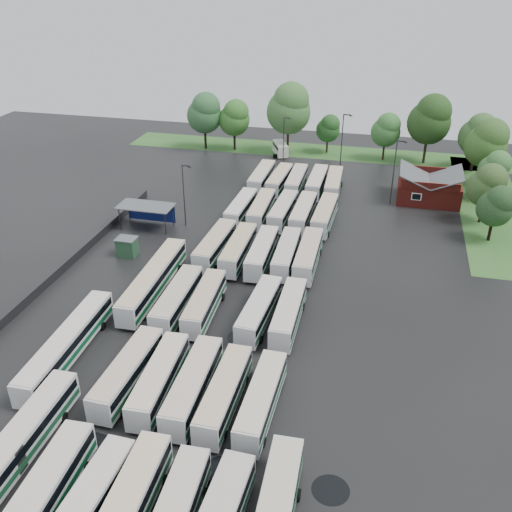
# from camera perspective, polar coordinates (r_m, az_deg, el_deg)

# --- Properties ---
(ground) EXTENTS (160.00, 160.00, 0.00)m
(ground) POSITION_cam_1_polar(r_m,az_deg,el_deg) (64.41, -4.30, -6.65)
(ground) COLOR black
(ground) RESTS_ON ground
(brick_building) EXTENTS (10.07, 8.60, 5.39)m
(brick_building) POSITION_cam_1_polar(r_m,az_deg,el_deg) (99.41, 16.88, 6.37)
(brick_building) COLOR maroon
(brick_building) RESTS_ON ground
(wash_shed) EXTENTS (8.20, 4.20, 3.58)m
(wash_shed) POSITION_cam_1_polar(r_m,az_deg,el_deg) (86.72, -10.85, 4.73)
(wash_shed) COLOR #2D2D30
(wash_shed) RESTS_ON ground
(utility_hut) EXTENTS (2.70, 2.20, 2.62)m
(utility_hut) POSITION_cam_1_polar(r_m,az_deg,el_deg) (79.35, -12.77, 0.91)
(utility_hut) COLOR #204429
(utility_hut) RESTS_ON ground
(grass_strip_north) EXTENTS (80.00, 10.00, 0.01)m
(grass_strip_north) POSITION_cam_1_polar(r_m,az_deg,el_deg) (121.58, 6.03, 10.38)
(grass_strip_north) COLOR #316225
(grass_strip_north) RESTS_ON ground
(grass_strip_east) EXTENTS (10.00, 50.00, 0.01)m
(grass_strip_east) POSITION_cam_1_polar(r_m,az_deg,el_deg) (101.28, 22.36, 4.69)
(grass_strip_east) COLOR #316225
(grass_strip_east) RESTS_ON ground
(west_fence) EXTENTS (0.10, 50.00, 1.20)m
(west_fence) POSITION_cam_1_polar(r_m,az_deg,el_deg) (78.92, -18.05, -0.58)
(west_fence) COLOR #2D2D30
(west_fence) RESTS_ON ground
(bus_r0c0) EXTENTS (2.95, 11.68, 3.22)m
(bus_r0c0) POSITION_cam_1_polar(r_m,az_deg,el_deg) (47.66, -20.31, -21.20)
(bus_r0c0) COLOR silver
(bus_r0c0) RESTS_ON ground
(bus_r0c1) EXTENTS (2.70, 11.10, 3.07)m
(bus_r0c1) POSITION_cam_1_polar(r_m,az_deg,el_deg) (46.04, -16.49, -22.81)
(bus_r0c1) COLOR silver
(bus_r0c1) RESTS_ON ground
(bus_r0c2) EXTENTS (2.83, 11.77, 3.26)m
(bus_r0c2) POSITION_cam_1_polar(r_m,az_deg,el_deg) (45.19, -12.66, -23.23)
(bus_r0c2) COLOR silver
(bus_r0c2) RESTS_ON ground
(bus_r1c0) EXTENTS (2.71, 11.49, 3.18)m
(bus_r1c0) POSITION_cam_1_polar(r_m,az_deg,el_deg) (55.96, -12.71, -11.28)
(bus_r1c0) COLOR silver
(bus_r1c0) RESTS_ON ground
(bus_r1c1) EXTENTS (2.95, 11.39, 3.14)m
(bus_r1c1) POSITION_cam_1_polar(r_m,az_deg,el_deg) (54.66, -9.65, -12.05)
(bus_r1c1) COLOR silver
(bus_r1c1) RESTS_ON ground
(bus_r1c2) EXTENTS (2.77, 11.70, 3.24)m
(bus_r1c2) POSITION_cam_1_polar(r_m,az_deg,el_deg) (53.51, -6.33, -12.72)
(bus_r1c2) COLOR silver
(bus_r1c2) RESTS_ON ground
(bus_r1c3) EXTENTS (2.42, 11.25, 3.13)m
(bus_r1c3) POSITION_cam_1_polar(r_m,az_deg,el_deg) (52.54, -3.20, -13.57)
(bus_r1c3) COLOR silver
(bus_r1c3) RESTS_ON ground
(bus_r1c4) EXTENTS (2.47, 11.10, 3.08)m
(bus_r1c4) POSITION_cam_1_polar(r_m,az_deg,el_deg) (51.89, 0.53, -14.20)
(bus_r1c4) COLOR silver
(bus_r1c4) RESTS_ON ground
(bus_r2c0) EXTENTS (2.66, 11.66, 3.23)m
(bus_r2c0) POSITION_cam_1_polar(r_m,az_deg,el_deg) (65.54, -7.88, -4.33)
(bus_r2c0) COLOR silver
(bus_r2c0) RESTS_ON ground
(bus_r2c1) EXTENTS (2.87, 11.23, 3.10)m
(bus_r2c1) POSITION_cam_1_polar(r_m,az_deg,el_deg) (64.76, -5.18, -4.67)
(bus_r2c1) COLOR silver
(bus_r2c1) RESTS_ON ground
(bus_r2c3) EXTENTS (2.91, 11.33, 3.13)m
(bus_r2c3) POSITION_cam_1_polar(r_m,az_deg,el_deg) (63.23, 0.32, -5.41)
(bus_r2c3) COLOR silver
(bus_r2c3) RESTS_ON ground
(bus_r2c4) EXTENTS (2.56, 11.24, 3.12)m
(bus_r2c4) POSITION_cam_1_polar(r_m,az_deg,el_deg) (62.84, 3.27, -5.70)
(bus_r2c4) COLOR silver
(bus_r2c4) RESTS_ON ground
(bus_r3c0) EXTENTS (2.82, 11.70, 3.24)m
(bus_r3c0) POSITION_cam_1_polar(r_m,az_deg,el_deg) (76.95, -4.11, 1.08)
(bus_r3c0) COLOR silver
(bus_r3c0) RESTS_ON ground
(bus_r3c1) EXTENTS (2.60, 11.57, 3.21)m
(bus_r3c1) POSITION_cam_1_polar(r_m,az_deg,el_deg) (75.74, -1.78, 0.67)
(bus_r3c1) COLOR silver
(bus_r3c1) RESTS_ON ground
(bus_r3c2) EXTENTS (2.74, 11.50, 3.19)m
(bus_r3c2) POSITION_cam_1_polar(r_m,az_deg,el_deg) (74.94, 0.59, 0.35)
(bus_r3c2) COLOR silver
(bus_r3c2) RESTS_ON ground
(bus_r3c3) EXTENTS (2.75, 11.23, 3.10)m
(bus_r3c3) POSITION_cam_1_polar(r_m,az_deg,el_deg) (74.87, 3.05, 0.24)
(bus_r3c3) COLOR silver
(bus_r3c3) RESTS_ON ground
(bus_r3c4) EXTENTS (2.69, 11.71, 3.25)m
(bus_r3c4) POSITION_cam_1_polar(r_m,az_deg,el_deg) (74.48, 5.23, 0.07)
(bus_r3c4) COLOR silver
(bus_r3c4) RESTS_ON ground
(bus_r4c0) EXTENTS (2.56, 11.12, 3.08)m
(bus_r4c0) POSITION_cam_1_polar(r_m,az_deg,el_deg) (88.48, -1.51, 4.81)
(bus_r4c0) COLOR silver
(bus_r4c0) RESTS_ON ground
(bus_r4c1) EXTENTS (2.65, 11.24, 3.11)m
(bus_r4c1) POSITION_cam_1_polar(r_m,az_deg,el_deg) (88.05, 0.53, 4.71)
(bus_r4c1) COLOR silver
(bus_r4c1) RESTS_ON ground
(bus_r4c2) EXTENTS (2.73, 11.32, 3.13)m
(bus_r4c2) POSITION_cam_1_polar(r_m,az_deg,el_deg) (87.55, 2.70, 4.55)
(bus_r4c2) COLOR silver
(bus_r4c2) RESTS_ON ground
(bus_r4c3) EXTENTS (2.55, 11.54, 3.21)m
(bus_r4c3) POSITION_cam_1_polar(r_m,az_deg,el_deg) (86.82, 4.72, 4.30)
(bus_r4c3) COLOR silver
(bus_r4c3) RESTS_ON ground
(bus_r4c4) EXTENTS (2.75, 11.67, 3.23)m
(bus_r4c4) POSITION_cam_1_polar(r_m,az_deg,el_deg) (86.46, 6.88, 4.09)
(bus_r4c4) COLOR silver
(bus_r4c4) RESTS_ON ground
(bus_r5c0) EXTENTS (2.51, 11.66, 3.24)m
(bus_r5c0) POSITION_cam_1_polar(r_m,az_deg,el_deg) (100.84, 0.57, 7.86)
(bus_r5c0) COLOR silver
(bus_r5c0) RESTS_ON ground
(bus_r5c1) EXTENTS (2.79, 11.18, 3.09)m
(bus_r5c1) POSITION_cam_1_polar(r_m,az_deg,el_deg) (100.05, 2.35, 7.61)
(bus_r5c1) COLOR silver
(bus_r5c1) RESTS_ON ground
(bus_r5c2) EXTENTS (2.52, 11.20, 3.11)m
(bus_r5c2) POSITION_cam_1_polar(r_m,az_deg,el_deg) (99.67, 4.05, 7.49)
(bus_r5c2) COLOR silver
(bus_r5c2) RESTS_ON ground
(bus_r5c3) EXTENTS (2.46, 11.41, 3.17)m
(bus_r5c3) POSITION_cam_1_polar(r_m,az_deg,el_deg) (99.32, 6.10, 7.35)
(bus_r5c3) COLOR silver
(bus_r5c3) RESTS_ON ground
(bus_r5c4) EXTENTS (2.84, 11.38, 3.14)m
(bus_r5c4) POSITION_cam_1_polar(r_m,az_deg,el_deg) (99.02, 7.76, 7.17)
(bus_r5c4) COLOR silver
(bus_r5c4) RESTS_ON ground
(artic_bus_west_a) EXTENTS (2.59, 16.59, 3.07)m
(artic_bus_west_a) POSITION_cam_1_polar(r_m,az_deg,el_deg) (51.54, -23.00, -17.38)
(artic_bus_west_a) COLOR silver
(artic_bus_west_a) RESTS_ON ground
(artic_bus_west_b) EXTENTS (2.86, 17.32, 3.20)m
(artic_bus_west_b) POSITION_cam_1_polar(r_m,az_deg,el_deg) (69.87, -10.23, -2.32)
(artic_bus_west_b) COLOR silver
(artic_bus_west_b) RESTS_ON ground
(artic_bus_west_c) EXTENTS (2.86, 16.65, 3.08)m
(artic_bus_west_c) POSITION_cam_1_polar(r_m,az_deg,el_deg) (61.21, -18.36, -8.35)
(artic_bus_west_c) COLOR silver
(artic_bus_west_c) RESTS_ON ground
(minibus) EXTENTS (4.26, 6.09, 2.50)m
(minibus) POSITION_cam_1_polar(r_m,az_deg,el_deg) (118.34, 2.46, 10.72)
(minibus) COLOR white
(minibus) RESTS_ON ground
(tree_north_0) EXTENTS (7.19, 7.19, 11.91)m
(tree_north_0) POSITION_cam_1_polar(r_m,az_deg,el_deg) (120.91, -5.13, 14.10)
(tree_north_0) COLOR black
(tree_north_0) RESTS_ON ground
(tree_north_1) EXTENTS (6.41, 6.41, 10.61)m
(tree_north_1) POSITION_cam_1_polar(r_m,az_deg,el_deg) (120.13, -2.13, 13.68)
(tree_north_1) COLOR black
(tree_north_1) RESTS_ON ground
(tree_north_2) EXTENTS (8.81, 8.81, 14.58)m
(tree_north_2) POSITION_cam_1_polar(r_m,az_deg,el_deg) (117.03, 3.36, 14.56)
(tree_north_2) COLOR black
(tree_north_2) RESTS_ON ground
(tree_north_3) EXTENTS (4.84, 4.84, 8.01)m
(tree_north_3) POSITION_cam_1_polar(r_m,az_deg,el_deg) (119.42, 7.28, 12.56)
(tree_north_3) COLOR black
(tree_north_3) RESTS_ON ground
(tree_north_4) EXTENTS (5.73, 5.73, 9.50)m
(tree_north_4) POSITION_cam_1_polar(r_m,az_deg,el_deg) (116.70, 12.93, 12.21)
(tree_north_4) COLOR black
(tree_north_4) RESTS_ON ground
(tree_north_5) EXTENTS (8.20, 8.20, 13.57)m
(tree_north_5) POSITION_cam_1_polar(r_m,az_deg,el_deg) (116.08, 17.06, 12.97)
(tree_north_5) COLOR black
(tree_north_5) RESTS_ON ground
(tree_north_6) EXTENTS (5.37, 5.37, 8.90)m
(tree_north_6) POSITION_cam_1_polar(r_m,az_deg,el_deg) (117.31, 21.36, 10.90)
(tree_north_6) COLOR black
(tree_north_6) RESTS_ON ground
(tree_east_0) EXTENTS (5.15, 5.11, 8.47)m
(tree_east_0) POSITION_cam_1_polar(r_m,az_deg,el_deg) (86.50, 22.96, 4.65)
(tree_east_0) COLOR black
(tree_east_0) RESTS_ON ground
(tree_east_1) EXTENTS (5.74, 5.74, 9.51)m
(tree_east_1) POSITION_cam_1_polar(r_m,az_deg,el_deg) (92.00, 22.17, 6.59)
(tree_east_1) COLOR black
(tree_east_1) RESTS_ON ground
(tree_east_2) EXTENTS (5.14, 5.14, 8.51)m
(tree_east_2) POSITION_cam_1_polar(r_m,az_deg,el_deg) (102.13, 22.81, 8.10)
(tree_east_2) COLOR black
(tree_east_2) RESTS_ON ground
(tree_east_3) EXTENTS (7.33, 7.33, 12.14)m
(tree_east_3) POSITION_cam_1_polar(r_m,az_deg,el_deg) (107.45, 22.14, 10.47)
(tree_east_3) COLOR black
(tree_east_3) RESTS_ON ground
(tree_east_4) EXTENTS (6.75, 6.75, 11.17)m
(tree_east_4) POSITION_cam_1_polar(r_m,az_deg,el_deg) (114.53, 21.37, 11.28)
(tree_east_4) COLOR black
(tree_east_4) RESTS_ON ground
(lamp_post_ne) EXTENTS (1.65, 0.32, 10.70)m
(lamp_post_ne) POSITION_cam_1_polar(r_m,az_deg,el_deg) (94.95, 13.74, 8.58)
(lamp_post_ne) COLOR #2D2D30
(lamp_post_ne) RESTS_ON ground
(lamp_post_nw) EXTENTS (1.48, 0.29, 9.61)m
(lamp_post_nw) POSITION_cam_1_polar(r_m,az_deg,el_deg) (85.20, -7.17, 6.48)
(lamp_post_nw) COLOR #2D2D30
(lamp_post_nw) RESTS_ON ground
(lamp_post_back_w) EXTENTS (1.40, 0.27, 9.12)m
(lamp_post_back_w) POSITION_cam_1_polar(r_m,az_deg,el_deg) (112.04, 2.84, 11.79)
(lamp_post_back_w) COLOR #2D2D30
(lamp_post_back_w) RESTS_ON ground
(lamp_post_back_e) EXTENTS (1.65, 0.32, 10.70)m
(lamp_post_back_e) POSITION_cam_1_polar(r_m,az_deg,el_deg) (109.15, 8.68, 11.57)
(lamp_post_back_e) COLOR #2D2D30
(lamp_post_back_e) RESTS_ON ground
(puddle_0) EXTENTS (6.41, 6.41, 0.01)m
(puddle_0) POSITION_cam_1_polar(r_m,az_deg,el_deg) (51.43, -17.30, -18.94)
(puddle_0) COLOR black
(puddle_0) RESTS_ON ground
(puddle_1) EXTENTS (3.44, 3.44, 0.01)m
(puddle_1) POSITION_cam_1_polar(r_m,az_deg,el_deg) (48.65, -3.32, -20.76)
(puddle_1) COLOR black
(puddle_1) RESTS_ON ground
(puddle_2) EXTENTS (6.78, 6.78, 0.01)m
(puddle_2) POSITION_cam_1_polar(r_m,az_deg,el_deg) (68.25, -10.13, -4.86)
(puddle_2) COLOR black
(puddle_2) RESTS_ON ground
(puddle_3) EXTENTS (3.41, 3.41, 0.01)m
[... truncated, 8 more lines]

